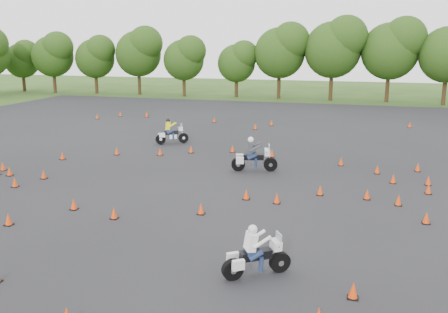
% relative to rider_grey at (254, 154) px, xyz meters
% --- Properties ---
extents(ground, '(140.00, 140.00, 0.00)m').
position_rel_rider_grey_xyz_m(ground, '(-1.10, -6.11, -0.96)').
color(ground, '#2D5119').
rests_on(ground, ground).
extents(asphalt_pad, '(62.00, 62.00, 0.00)m').
position_rel_rider_grey_xyz_m(asphalt_pad, '(-1.10, -0.11, -0.95)').
color(asphalt_pad, black).
rests_on(asphalt_pad, ground).
extents(treeline, '(86.77, 32.41, 10.44)m').
position_rel_rider_grey_xyz_m(treeline, '(2.79, 28.71, 3.61)').
color(treeline, '#244112').
rests_on(treeline, ground).
extents(traffic_cones, '(33.60, 33.04, 0.45)m').
position_rel_rider_grey_xyz_m(traffic_cones, '(-1.03, -0.80, -0.73)').
color(traffic_cones, '#E43D09').
rests_on(traffic_cones, asphalt_pad).
extents(rider_grey, '(2.58, 1.36, 1.91)m').
position_rel_rider_grey_xyz_m(rider_grey, '(0.00, 0.00, 0.00)').
color(rider_grey, '#38393E').
rests_on(rider_grey, ground).
extents(rider_yellow, '(2.26, 1.81, 1.74)m').
position_rel_rider_grey_xyz_m(rider_yellow, '(-6.91, 5.55, -0.08)').
color(rider_yellow, yellow).
rests_on(rider_yellow, ground).
extents(rider_white, '(2.15, 1.81, 1.68)m').
position_rel_rider_grey_xyz_m(rider_white, '(2.69, -12.02, -0.12)').
color(rider_white, white).
rests_on(rider_white, ground).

